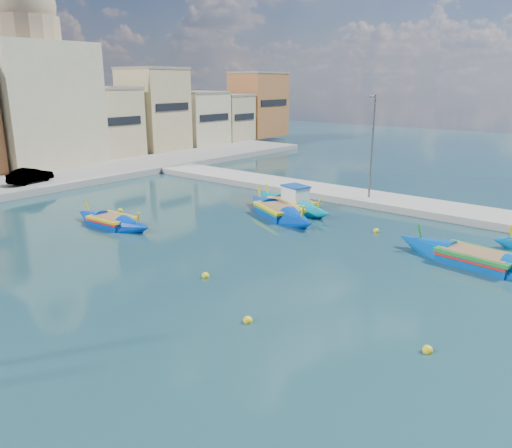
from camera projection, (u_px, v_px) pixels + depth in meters
ground at (306, 301)px, 21.09m from camera, size 160.00×160.00×0.00m
east_quay at (451, 212)px, 34.44m from camera, size 4.00×70.00×0.50m
north_townhouses at (8, 123)px, 48.55m from camera, size 83.20×7.87×10.19m
church_block at (33, 86)px, 50.47m from camera, size 10.00×10.00×19.10m
quay_street_lamp at (372, 146)px, 36.53m from camera, size 1.18×0.16×8.00m
luzzu_turquoise_cabin at (291, 204)px, 36.17m from camera, size 4.32×8.73×2.75m
luzzu_cyan_mid at (279, 212)px, 34.17m from camera, size 5.80×8.96×2.64m
luzzu_green at (112, 222)px, 31.90m from camera, size 2.22×7.09×2.20m
luzzu_blue_south at (477, 260)px, 25.08m from camera, size 3.21×9.21×2.60m
mooring_buoys at (214, 265)px, 24.91m from camera, size 19.25×24.42×0.36m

